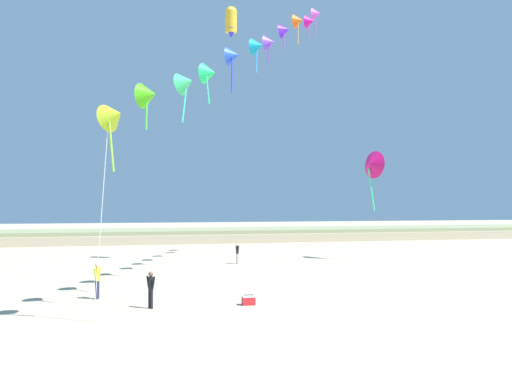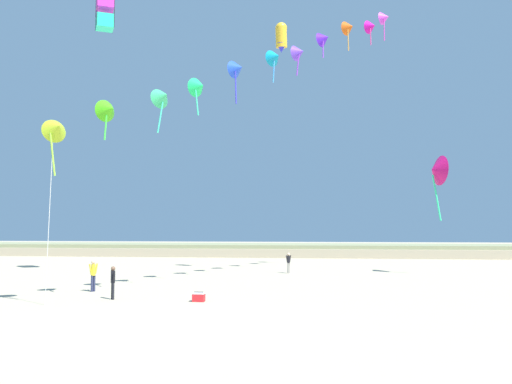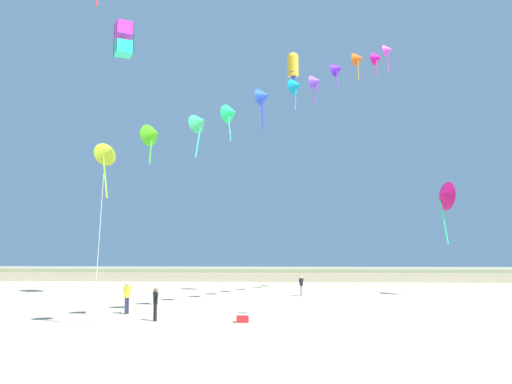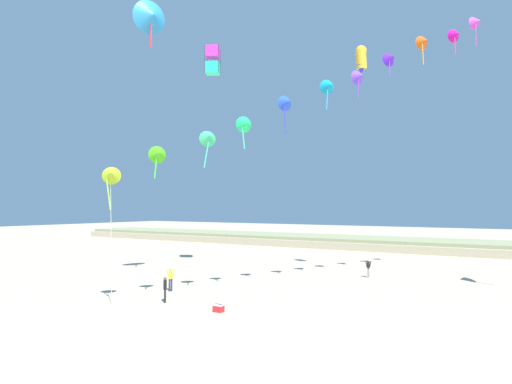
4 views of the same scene
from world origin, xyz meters
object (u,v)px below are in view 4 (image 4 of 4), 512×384
at_px(large_kite_mid_trail, 151,16).
at_px(beach_cooler, 219,308).
at_px(person_mid_center, 368,267).
at_px(person_near_right, 165,288).
at_px(large_kite_outer_drift, 213,60).
at_px(person_near_left, 171,277).
at_px(large_kite_low_lead, 361,58).

xyz_separation_m(large_kite_mid_trail, beach_cooler, (9.18, -3.57, -20.21)).
distance_m(person_mid_center, beach_cooler, 17.08).
xyz_separation_m(person_near_right, large_kite_outer_drift, (-6.15, 12.57, 18.83)).
bearing_deg(large_kite_mid_trail, person_near_left, -8.13).
relative_size(person_near_right, large_kite_outer_drift, 0.62).
height_order(large_kite_low_lead, large_kite_mid_trail, large_kite_mid_trail).
relative_size(large_kite_low_lead, large_kite_outer_drift, 0.95).
height_order(person_mid_center, large_kite_low_lead, large_kite_low_lead).
bearing_deg(person_near_right, beach_cooler, -2.72).
relative_size(person_near_right, beach_cooler, 2.79).
xyz_separation_m(large_kite_low_lead, large_kite_outer_drift, (-13.03, -4.05, 1.00)).
height_order(person_near_left, large_kite_mid_trail, large_kite_mid_trail).
distance_m(person_near_right, person_mid_center, 18.16).
bearing_deg(large_kite_outer_drift, person_near_right, -63.94).
bearing_deg(large_kite_low_lead, large_kite_outer_drift, -162.76).
distance_m(person_near_left, person_mid_center, 16.72).
height_order(person_near_left, beach_cooler, person_near_left).
xyz_separation_m(person_near_right, large_kite_mid_trail, (-4.84, 3.37, 19.49)).
distance_m(large_kite_low_lead, beach_cooler, 25.17).
relative_size(person_near_left, large_kite_low_lead, 0.71).
height_order(large_kite_outer_drift, beach_cooler, large_kite_outer_drift).
distance_m(person_near_left, large_kite_mid_trail, 19.58).
xyz_separation_m(person_near_left, large_kite_mid_trail, (-2.47, 0.35, 19.42)).
bearing_deg(beach_cooler, large_kite_outer_drift, 129.39).
relative_size(person_near_left, beach_cooler, 3.01).
bearing_deg(beach_cooler, large_kite_mid_trail, 158.73).
bearing_deg(person_mid_center, large_kite_low_lead, 176.59).
distance_m(person_mid_center, large_kite_mid_trail, 26.55).
bearing_deg(large_kite_outer_drift, large_kite_low_lead, 17.24).
height_order(person_near_right, person_mid_center, person_near_right).
bearing_deg(person_mid_center, large_kite_outer_drift, -163.48).
bearing_deg(beach_cooler, person_near_right, 177.28).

